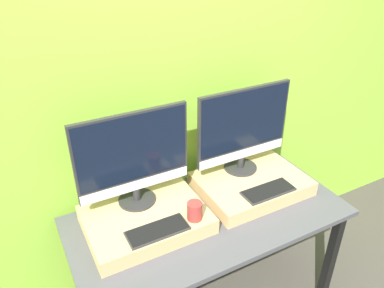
% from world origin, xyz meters
% --- Properties ---
extents(wall_back, '(8.00, 0.04, 2.60)m').
position_xyz_m(wall_back, '(0.00, 0.82, 1.30)').
color(wall_back, '#8CC638').
rests_on(wall_back, ground_plane).
extents(workbench, '(1.52, 0.75, 0.76)m').
position_xyz_m(workbench, '(0.00, 0.37, 0.68)').
color(workbench, '#47474C').
rests_on(workbench, ground_plane).
extents(wooden_riser_left, '(0.62, 0.46, 0.09)m').
position_xyz_m(wooden_riser_left, '(-0.34, 0.45, 0.81)').
color(wooden_riser_left, tan).
rests_on(wooden_riser_left, workbench).
extents(monitor_left, '(0.60, 0.20, 0.53)m').
position_xyz_m(monitor_left, '(-0.34, 0.57, 1.13)').
color(monitor_left, '#282828').
rests_on(monitor_left, wooden_riser_left).
extents(keyboard_left, '(0.31, 0.13, 0.01)m').
position_xyz_m(keyboard_left, '(-0.34, 0.29, 0.86)').
color(keyboard_left, '#2D2D2D').
rests_on(keyboard_left, wooden_riser_left).
extents(mug, '(0.08, 0.08, 0.10)m').
position_xyz_m(mug, '(-0.13, 0.29, 0.90)').
color(mug, '#9E332D').
rests_on(mug, wooden_riser_left).
extents(wooden_riser_right, '(0.62, 0.46, 0.09)m').
position_xyz_m(wooden_riser_right, '(0.34, 0.45, 0.81)').
color(wooden_riser_right, tan).
rests_on(wooden_riser_right, workbench).
extents(monitor_right, '(0.60, 0.20, 0.53)m').
position_xyz_m(monitor_right, '(0.34, 0.57, 1.13)').
color(monitor_right, '#282828').
rests_on(monitor_right, wooden_riser_right).
extents(keyboard_right, '(0.31, 0.13, 0.01)m').
position_xyz_m(keyboard_right, '(0.34, 0.29, 0.86)').
color(keyboard_right, '#2D2D2D').
rests_on(keyboard_right, wooden_riser_right).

